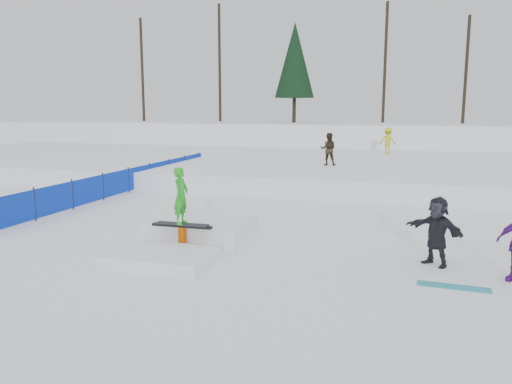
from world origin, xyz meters
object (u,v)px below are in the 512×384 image
(spectator_dark, at_px, (437,231))
(walker_olive, at_px, (328,149))
(safety_fence, at_px, (129,180))
(jib_rail_feature, at_px, (191,233))
(walker_ygreen, at_px, (388,141))

(spectator_dark, bearing_deg, walker_olive, 148.53)
(safety_fence, height_order, walker_olive, walker_olive)
(spectator_dark, relative_size, jib_rail_feature, 0.36)
(jib_rail_feature, bearing_deg, safety_fence, 130.73)
(safety_fence, distance_m, walker_ygreen, 16.58)
(walker_ygreen, relative_size, jib_rail_feature, 0.36)
(jib_rail_feature, bearing_deg, spectator_dark, -0.72)
(walker_olive, distance_m, walker_ygreen, 7.69)
(safety_fence, relative_size, spectator_dark, 10.00)
(walker_olive, distance_m, spectator_dark, 13.35)
(safety_fence, distance_m, walker_olive, 9.63)
(walker_olive, bearing_deg, jib_rail_feature, 75.46)
(walker_ygreen, height_order, spectator_dark, walker_ygreen)
(walker_ygreen, height_order, jib_rail_feature, walker_ygreen)
(safety_fence, height_order, walker_ygreen, walker_ygreen)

